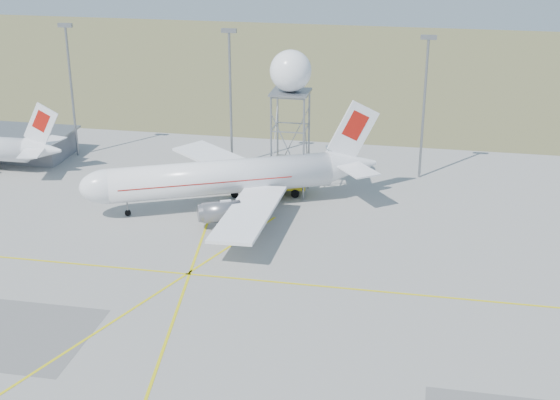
# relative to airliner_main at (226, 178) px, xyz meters

# --- Properties ---
(grass_strip) EXTENTS (400.00, 120.00, 0.03)m
(grass_strip) POSITION_rel_airliner_main_xyz_m (6.47, 90.47, -4.09)
(grass_strip) COLOR olive
(grass_strip) RESTS_ON ground
(building_grey) EXTENTS (19.00, 10.00, 3.90)m
(building_grey) POSITION_rel_airliner_main_xyz_m (-38.53, 14.47, -2.13)
(building_grey) COLOR slate
(building_grey) RESTS_ON ground
(mast_a) EXTENTS (2.20, 0.50, 20.50)m
(mast_a) POSITION_rel_airliner_main_xyz_m (-28.53, 16.47, 7.97)
(mast_a) COLOR gray
(mast_a) RESTS_ON ground
(mast_b) EXTENTS (2.20, 0.50, 20.50)m
(mast_b) POSITION_rel_airliner_main_xyz_m (-3.53, 16.47, 7.97)
(mast_b) COLOR gray
(mast_b) RESTS_ON ground
(mast_c) EXTENTS (2.20, 0.50, 20.50)m
(mast_c) POSITION_rel_airliner_main_xyz_m (24.47, 16.47, 7.97)
(mast_c) COLOR gray
(mast_c) RESTS_ON ground
(airliner_main) EXTENTS (37.42, 34.87, 13.39)m
(airliner_main) POSITION_rel_airliner_main_xyz_m (0.00, 0.00, 0.00)
(airliner_main) COLOR white
(airliner_main) RESTS_ON ground
(radar_tower) EXTENTS (5.45, 5.45, 19.71)m
(radar_tower) POSITION_rel_airliner_main_xyz_m (7.20, 6.60, 6.96)
(radar_tower) COLOR gray
(radar_tower) RESTS_ON ground
(fire_truck) EXTENTS (9.47, 4.41, 3.69)m
(fire_truck) POSITION_rel_airliner_main_xyz_m (5.03, 6.30, -2.33)
(fire_truck) COLOR gold
(fire_truck) RESTS_ON ground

